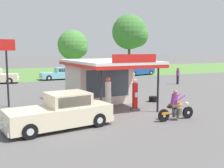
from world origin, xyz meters
TOP-DOWN VIEW (x-y plane):
  - ground_plane at (0.00, 0.00)m, footprint 300.00×300.00m
  - grass_verge_strip at (0.00, 30.00)m, footprint 120.00×24.00m
  - service_station_kiosk at (-0.69, 3.76)m, footprint 4.47×7.11m
  - gas_pump_nearside at (-1.58, 0.50)m, footprint 0.44×0.44m
  - gas_pump_offside at (0.21, 0.50)m, footprint 0.44×0.44m
  - motorcycle_with_rider at (0.86, -2.48)m, footprint 2.19×0.70m
  - featured_classic_sedan at (-4.80, -1.25)m, footprint 5.12×2.45m
  - parked_car_second_row_spare at (6.38, 16.27)m, footprint 5.16×2.73m
  - parked_car_back_row_right at (0.59, 19.06)m, footprint 4.97×2.04m
  - parked_car_back_row_left at (12.05, 19.77)m, footprint 5.41×3.00m
  - bystander_admiring_sedan at (6.10, 12.04)m, footprint 0.34×0.34m
  - bystander_strolling_foreground at (10.54, 9.13)m, footprint 0.34×0.34m
  - tree_oak_distant_spare at (4.32, 25.41)m, footprint 4.49×4.49m
  - tree_oak_centre at (15.37, 27.69)m, footprint 6.03×6.05m
  - roadside_pole_sign at (-6.60, 4.74)m, footprint 1.10×0.12m
  - spare_tire_stack at (2.67, 2.16)m, footprint 0.60×0.60m

SIDE VIEW (x-z plane):
  - ground_plane at x=0.00m, z-range 0.00..0.00m
  - grass_verge_strip at x=0.00m, z-range 0.00..0.01m
  - spare_tire_stack at x=2.67m, z-range 0.00..0.36m
  - motorcycle_with_rider at x=0.86m, z-range -0.14..1.44m
  - parked_car_back_row_right at x=0.59m, z-range -0.07..1.40m
  - parked_car_second_row_spare at x=6.38m, z-range -0.07..1.46m
  - parked_car_back_row_left at x=12.05m, z-range -0.05..1.46m
  - featured_classic_sedan at x=-4.80m, z-range -0.09..1.54m
  - bystander_admiring_sedan at x=6.10m, z-range 0.03..1.55m
  - gas_pump_offside at x=0.21m, z-range -0.08..1.82m
  - bystander_strolling_foreground at x=10.54m, z-range 0.05..1.81m
  - gas_pump_nearside at x=-1.58m, z-range -0.08..1.99m
  - service_station_kiosk at x=-0.69m, z-range 0.02..3.39m
  - roadside_pole_sign at x=-6.60m, z-range 0.81..5.07m
  - tree_oak_distant_spare at x=4.32m, z-range 0.93..7.52m
  - tree_oak_centre at x=15.37m, z-range 1.69..11.44m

